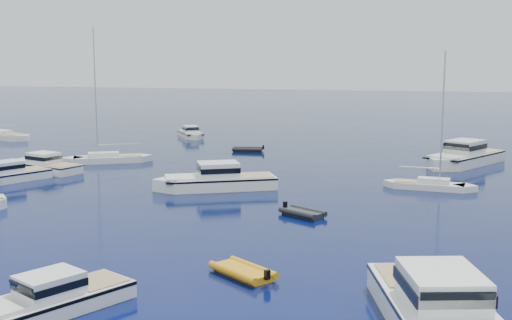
{
  "coord_description": "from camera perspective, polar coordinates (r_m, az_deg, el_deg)",
  "views": [
    {
      "loc": [
        10.48,
        -25.87,
        10.36
      ],
      "look_at": [
        -3.6,
        25.5,
        2.2
      ],
      "focal_mm": 46.03,
      "sensor_mm": 36.0,
      "label": 1
    }
  ],
  "objects": [
    {
      "name": "ground",
      "position": [
        29.77,
        -6.44,
        -11.71
      ],
      "size": [
        400.0,
        400.0,
        0.0
      ],
      "primitive_type": "plane",
      "color": "#0A115E",
      "rests_on": "ground"
    },
    {
      "name": "motor_cruiser_near",
      "position": [
        29.08,
        -17.66,
        -12.59
      ],
      "size": [
        5.86,
        8.38,
        2.13
      ],
      "primitive_type": null,
      "rotation": [
        0.0,
        0.0,
        2.68
      ],
      "color": "silver",
      "rests_on": "ground"
    },
    {
      "name": "motor_cruiser_left",
      "position": [
        60.11,
        -21.05,
        -1.8
      ],
      "size": [
        6.15,
        8.95,
        2.27
      ],
      "primitive_type": null,
      "rotation": [
        0.0,
        0.0,
        2.69
      ],
      "color": "white",
      "rests_on": "ground"
    },
    {
      "name": "motor_cruiser_centre",
      "position": [
        53.25,
        -3.5,
        -2.53
      ],
      "size": [
        10.93,
        7.79,
        2.79
      ],
      "primitive_type": null,
      "rotation": [
        0.0,
        0.0,
        2.05
      ],
      "color": "white",
      "rests_on": "ground"
    },
    {
      "name": "motor_cruiser_far_l",
      "position": [
        64.54,
        -18.02,
        -0.96
      ],
      "size": [
        9.25,
        5.13,
        2.32
      ],
      "primitive_type": null,
      "rotation": [
        0.0,
        0.0,
        1.28
      ],
      "color": "white",
      "rests_on": "ground"
    },
    {
      "name": "motor_cruiser_distant",
      "position": [
        68.38,
        17.56,
        -0.41
      ],
      "size": [
        9.14,
        12.3,
        3.16
      ],
      "primitive_type": null,
      "rotation": [
        0.0,
        0.0,
        2.63
      ],
      "color": "silver",
      "rests_on": "ground"
    },
    {
      "name": "motor_cruiser_horizon",
      "position": [
        88.89,
        -5.67,
        1.98
      ],
      "size": [
        6.15,
        7.53,
        1.98
      ],
      "primitive_type": null,
      "rotation": [
        0.0,
        0.0,
        3.74
      ],
      "color": "silver",
      "rests_on": "ground"
    },
    {
      "name": "sailboat_mid_l",
      "position": [
        68.56,
        -12.77,
        -0.2
      ],
      "size": [
        9.56,
        6.84,
        14.06
      ],
      "primitive_type": null,
      "rotation": [
        0.0,
        0.0,
        2.08
      ],
      "color": "silver",
      "rests_on": "ground"
    },
    {
      "name": "sailboat_centre",
      "position": [
        54.95,
        14.84,
        -2.45
      ],
      "size": [
        7.95,
        2.73,
        11.46
      ],
      "primitive_type": null,
      "rotation": [
        0.0,
        0.0,
        4.62
      ],
      "color": "silver",
      "rests_on": "ground"
    },
    {
      "name": "sailboat_far_l",
      "position": [
        93.14,
        -21.27,
        1.73
      ],
      "size": [
        11.75,
        6.38,
        16.75
      ],
      "primitive_type": null,
      "rotation": [
        0.0,
        0.0,
        1.25
      ],
      "color": "white",
      "rests_on": "ground"
    },
    {
      "name": "tender_yellow",
      "position": [
        32.27,
        -1.15,
        -10.02
      ],
      "size": [
        4.11,
        3.72,
        0.95
      ],
      "primitive_type": null,
      "rotation": [
        0.0,
        0.0,
        0.96
      ],
      "color": "orange",
      "rests_on": "ground"
    },
    {
      "name": "tender_grey_near",
      "position": [
        44.16,
        4.07,
        -4.88
      ],
      "size": [
        3.7,
        3.21,
        0.95
      ],
      "primitive_type": null,
      "rotation": [
        0.0,
        0.0,
        4.17
      ],
      "color": "black",
      "rests_on": "ground"
    },
    {
      "name": "tender_grey_far",
      "position": [
        74.81,
        -0.73,
        0.75
      ],
      "size": [
        3.86,
        2.51,
        0.95
      ],
      "primitive_type": null,
      "rotation": [
        0.0,
        0.0,
        1.73
      ],
      "color": "black",
      "rests_on": "ground"
    }
  ]
}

